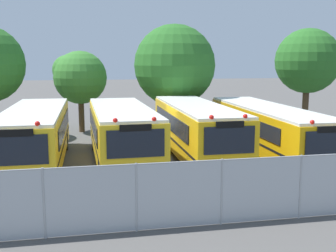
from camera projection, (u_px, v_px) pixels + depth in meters
ground_plane at (159, 159)px, 19.97m from camera, size 160.00×160.00×0.00m
school_bus_0 at (35, 135)px, 18.44m from camera, size 2.57×10.05×2.72m
school_bus_1 at (122, 132)px, 19.25m from camera, size 2.80×9.51×2.71m
school_bus_2 at (196, 129)px, 19.96m from camera, size 2.51×9.88×2.75m
school_bus_3 at (267, 128)px, 20.88m from camera, size 2.63×11.40×2.54m
tree_1 at (78, 77)px, 26.95m from camera, size 3.50×3.44×5.31m
tree_2 at (175, 65)px, 26.32m from camera, size 5.19×5.19×6.98m
tree_3 at (310, 62)px, 28.20m from camera, size 4.45×4.40×6.85m
chainlink_fence at (180, 194)px, 11.67m from camera, size 17.32×0.07×1.95m
traffic_cone at (32, 210)px, 12.27m from camera, size 0.52×0.52×0.69m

